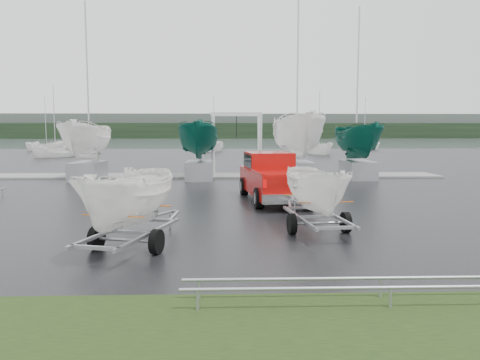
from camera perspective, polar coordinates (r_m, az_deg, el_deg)
The scene contains 20 objects.
ground_plane at distance 17.47m, azimuth -5.96°, elevation -3.70°, with size 120.00×120.00×0.00m, color black.
lake at distance 117.22m, azimuth -2.47°, elevation 4.56°, with size 300.00×300.00×0.00m, color slate.
grass_verge at distance 6.95m, azimuth -12.80°, elevation -19.08°, with size 40.00×40.00×0.00m, color black.
dock at distance 30.34m, azimuth -4.21°, elevation 0.53°, with size 30.00×3.00×0.12m, color gray.
treeline at distance 187.18m, azimuth -2.24°, elevation 6.02°, with size 300.00×8.00×6.00m, color black.
far_hill at distance 195.19m, azimuth -2.23°, elevation 6.60°, with size 300.00×6.00×10.00m, color #4C5651.
pickup_truck at distance 19.99m, azimuth 3.90°, elevation 0.56°, with size 2.70×6.19×2.00m.
trailer_hitched at distance 13.60m, azimuth 9.51°, elevation 3.33°, with size 1.83×3.70×4.24m.
trailer_parked at distance 11.65m, azimuth -13.55°, elevation 3.58°, with size 2.10×3.78×4.54m.
boat_hoist at distance 30.19m, azimuth -0.43°, elevation 5.50°, with size 3.30×2.18×4.12m.
keelboat_0 at distance 29.36m, azimuth -18.24°, elevation 7.37°, with size 2.39×3.20×10.56m.
keelboat_1 at distance 28.43m, azimuth -4.97°, elevation 7.69°, with size 2.39×3.20×7.45m.
keelboat_2 at distance 28.56m, azimuth 7.14°, elevation 9.17°, with size 2.85×3.20×11.03m.
keelboat_3 at distance 29.64m, azimuth 14.29°, elevation 7.14°, with size 2.29×3.20×10.45m.
mast_rack_2 at distance 8.55m, azimuth 17.34°, elevation -11.86°, with size 7.00×0.56×0.06m.
moored_boat_0 at distance 56.47m, azimuth -21.54°, elevation 2.61°, with size 3.12×3.13×10.91m.
moored_boat_1 at distance 67.61m, azimuth -3.18°, elevation 3.51°, with size 2.92×2.97×11.44m.
moored_boat_2 at distance 60.33m, azimuth 9.58°, elevation 3.13°, with size 2.88×2.94×11.26m.
moored_boat_3 at distance 72.60m, azimuth 14.89°, elevation 3.49°, with size 3.27×3.25×11.11m.
moored_boat_4 at distance 75.50m, azimuth -22.48°, elevation 3.32°, with size 3.48×3.48×11.23m.
Camera 1 is at (1.26, -17.18, 2.93)m, focal length 35.00 mm.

